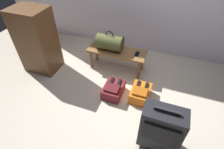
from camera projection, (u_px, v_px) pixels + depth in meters
ground_plane at (113, 100)px, 2.67m from camera, size 6.60×6.60×0.00m
bench at (117, 53)px, 3.02m from camera, size 1.00×0.36×0.40m
duffel_bag_olive at (110, 42)px, 2.92m from camera, size 0.44×0.26×0.34m
cell_phone at (137, 54)px, 2.89m from camera, size 0.07×0.14×0.01m
suitcase_upright_charcoal at (161, 128)px, 1.93m from camera, size 0.45×0.26×0.68m
backpack_maroon at (113, 90)px, 2.71m from camera, size 0.28×0.38×0.21m
backpack_orange at (140, 93)px, 2.66m from camera, size 0.28×0.38×0.21m
side_cabinet at (37, 41)px, 2.91m from camera, size 0.56×0.44×1.10m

